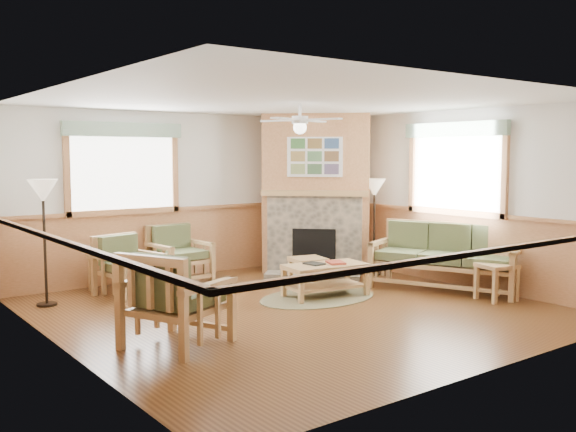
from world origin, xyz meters
TOP-DOWN VIEW (x-y plane):
  - floor at (0.00, 0.00)m, footprint 6.00×6.00m
  - ceiling at (0.00, 0.00)m, footprint 6.00×6.00m
  - wall_back at (0.00, 3.00)m, footprint 6.00×0.02m
  - wall_front at (0.00, -3.00)m, footprint 6.00×0.02m
  - wall_left at (-3.00, 0.00)m, footprint 0.02×6.00m
  - wall_right at (3.00, 0.00)m, footprint 0.02×6.00m
  - wainscot at (0.00, 0.00)m, footprint 6.00×6.00m
  - fireplace at (2.05, 2.05)m, footprint 3.11×3.11m
  - window_back at (-1.10, 2.96)m, footprint 1.90×0.16m
  - window_right at (2.96, -0.20)m, footprint 0.16×1.90m
  - ceiling_fan at (0.30, 0.30)m, footprint 1.59×1.59m
  - sofa at (2.55, -0.36)m, footprint 2.30×1.67m
  - armchair_back_left at (-1.40, 2.10)m, footprint 0.93×0.93m
  - armchair_back_right at (-0.37, 2.53)m, footprint 0.86×0.86m
  - armchair_left at (-1.97, -0.51)m, footprint 1.20×1.20m
  - coffee_table at (0.80, 0.35)m, footprint 1.24×0.75m
  - end_table_chairs at (-1.52, 2.55)m, footprint 0.55×0.53m
  - end_table_sofa at (2.55, -1.26)m, footprint 0.54×0.53m
  - footstool at (1.10, 1.12)m, footprint 0.59×0.59m
  - braided_rug at (0.66, 0.34)m, footprint 2.18×2.18m
  - floor_lamp_left at (-2.55, 2.16)m, footprint 0.51×0.51m
  - floor_lamp_right at (2.55, 1.15)m, footprint 0.42×0.42m
  - book_red at (0.95, 0.30)m, footprint 0.32×0.36m
  - book_dark at (0.65, 0.42)m, footprint 0.23×0.29m

SIDE VIEW (x-z plane):
  - floor at x=0.00m, z-range -0.01..0.00m
  - braided_rug at x=0.66m, z-range 0.00..0.01m
  - footstool at x=1.10m, z-range 0.00..0.43m
  - coffee_table at x=0.80m, z-range 0.00..0.47m
  - end_table_sofa at x=2.55m, z-range 0.00..0.51m
  - end_table_chairs at x=-1.52m, z-range 0.00..0.54m
  - armchair_back_left at x=-1.40m, z-range 0.00..0.86m
  - armchair_back_right at x=-0.37m, z-range 0.00..0.90m
  - sofa at x=2.55m, z-range 0.00..0.98m
  - book_dark at x=0.65m, z-range 0.48..0.50m
  - book_red at x=0.95m, z-range 0.48..0.51m
  - armchair_left at x=-1.97m, z-range 0.00..1.02m
  - wainscot at x=0.00m, z-range 0.00..1.10m
  - floor_lamp_right at x=2.55m, z-range 0.00..1.62m
  - floor_lamp_left at x=-2.55m, z-range 0.00..1.70m
  - wall_back at x=0.00m, z-range 0.00..2.70m
  - wall_front at x=0.00m, z-range 0.00..2.70m
  - wall_left at x=-3.00m, z-range 0.00..2.70m
  - wall_right at x=3.00m, z-range 0.00..2.70m
  - fireplace at x=2.05m, z-range 0.00..2.70m
  - window_back at x=-1.10m, z-range 1.78..3.28m
  - window_right at x=2.96m, z-range 1.78..3.28m
  - ceiling_fan at x=0.30m, z-range 2.48..2.84m
  - ceiling at x=0.00m, z-range 2.70..2.71m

